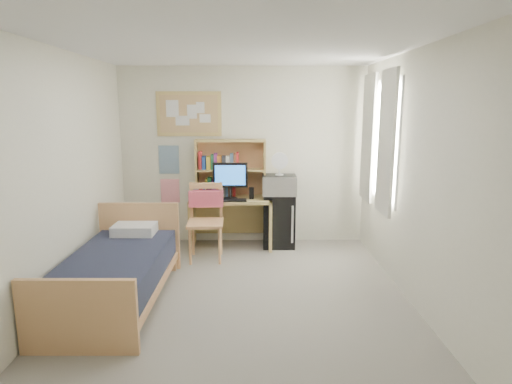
{
  "coord_description": "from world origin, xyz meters",
  "views": [
    {
      "loc": [
        0.14,
        -4.23,
        2.01
      ],
      "look_at": [
        0.19,
        1.2,
        0.93
      ],
      "focal_mm": 30.0,
      "sensor_mm": 36.0,
      "label": 1
    }
  ],
  "objects_px": {
    "desk": "(231,223)",
    "speaker_left": "(209,193)",
    "bulletin_board": "(189,114)",
    "microwave": "(279,185)",
    "mini_fridge": "(279,220)",
    "monitor": "(230,181)",
    "desk_chair": "(205,222)",
    "bed": "(116,279)",
    "desk_fan": "(279,165)",
    "speaker_right": "(251,193)"
  },
  "relations": [
    {
      "from": "desk_chair",
      "to": "speaker_left",
      "type": "relative_size",
      "value": 5.57
    },
    {
      "from": "desk_chair",
      "to": "speaker_right",
      "type": "bearing_deg",
      "value": 36.38
    },
    {
      "from": "bulletin_board",
      "to": "desk_fan",
      "type": "xyz_separation_m",
      "value": [
        1.31,
        -0.26,
        -0.72
      ]
    },
    {
      "from": "bed",
      "to": "desk_fan",
      "type": "distance_m",
      "value": 2.76
    },
    {
      "from": "speaker_right",
      "to": "monitor",
      "type": "bearing_deg",
      "value": -180.0
    },
    {
      "from": "mini_fridge",
      "to": "microwave",
      "type": "relative_size",
      "value": 1.61
    },
    {
      "from": "speaker_left",
      "to": "desk_fan",
      "type": "distance_m",
      "value": 1.08
    },
    {
      "from": "mini_fridge",
      "to": "speaker_right",
      "type": "distance_m",
      "value": 0.59
    },
    {
      "from": "monitor",
      "to": "microwave",
      "type": "height_order",
      "value": "monitor"
    },
    {
      "from": "mini_fridge",
      "to": "speaker_left",
      "type": "height_order",
      "value": "speaker_left"
    },
    {
      "from": "monitor",
      "to": "microwave",
      "type": "bearing_deg",
      "value": 6.64
    },
    {
      "from": "desk",
      "to": "speaker_left",
      "type": "distance_m",
      "value": 0.55
    },
    {
      "from": "desk_chair",
      "to": "monitor",
      "type": "xyz_separation_m",
      "value": [
        0.31,
        0.48,
        0.48
      ]
    },
    {
      "from": "bulletin_board",
      "to": "desk_chair",
      "type": "relative_size",
      "value": 0.91
    },
    {
      "from": "desk",
      "to": "mini_fridge",
      "type": "height_order",
      "value": "mini_fridge"
    },
    {
      "from": "bed",
      "to": "desk_fan",
      "type": "relative_size",
      "value": 6.42
    },
    {
      "from": "desk",
      "to": "microwave",
      "type": "height_order",
      "value": "microwave"
    },
    {
      "from": "desk_chair",
      "to": "speaker_left",
      "type": "bearing_deg",
      "value": 86.8
    },
    {
      "from": "desk",
      "to": "mini_fridge",
      "type": "distance_m",
      "value": 0.7
    },
    {
      "from": "bed",
      "to": "microwave",
      "type": "distance_m",
      "value": 2.67
    },
    {
      "from": "bulletin_board",
      "to": "desk_fan",
      "type": "distance_m",
      "value": 1.51
    },
    {
      "from": "monitor",
      "to": "microwave",
      "type": "distance_m",
      "value": 0.71
    },
    {
      "from": "speaker_left",
      "to": "desk_fan",
      "type": "bearing_deg",
      "value": 4.66
    },
    {
      "from": "monitor",
      "to": "desk_fan",
      "type": "xyz_separation_m",
      "value": [
        0.7,
        0.09,
        0.21
      ]
    },
    {
      "from": "speaker_right",
      "to": "bulletin_board",
      "type": "bearing_deg",
      "value": 157.97
    },
    {
      "from": "speaker_right",
      "to": "bed",
      "type": "bearing_deg",
      "value": -129.32
    },
    {
      "from": "bed",
      "to": "desk_fan",
      "type": "xyz_separation_m",
      "value": [
        1.81,
        1.86,
        0.94
      ]
    },
    {
      "from": "desk_chair",
      "to": "mini_fridge",
      "type": "relative_size",
      "value": 1.32
    },
    {
      "from": "microwave",
      "to": "bed",
      "type": "bearing_deg",
      "value": -132.99
    },
    {
      "from": "monitor",
      "to": "speaker_left",
      "type": "relative_size",
      "value": 2.83
    },
    {
      "from": "speaker_left",
      "to": "desk_fan",
      "type": "xyz_separation_m",
      "value": [
        1.0,
        0.1,
        0.38
      ]
    },
    {
      "from": "monitor",
      "to": "microwave",
      "type": "xyz_separation_m",
      "value": [
        0.7,
        0.09,
        -0.07
      ]
    },
    {
      "from": "bed",
      "to": "speaker_right",
      "type": "distance_m",
      "value": 2.33
    },
    {
      "from": "bed",
      "to": "microwave",
      "type": "height_order",
      "value": "microwave"
    },
    {
      "from": "mini_fridge",
      "to": "bed",
      "type": "distance_m",
      "value": 2.61
    },
    {
      "from": "mini_fridge",
      "to": "desk",
      "type": "bearing_deg",
      "value": -174.55
    },
    {
      "from": "desk_chair",
      "to": "microwave",
      "type": "distance_m",
      "value": 1.23
    },
    {
      "from": "desk_chair",
      "to": "monitor",
      "type": "height_order",
      "value": "monitor"
    },
    {
      "from": "bulletin_board",
      "to": "mini_fridge",
      "type": "bearing_deg",
      "value": -10.57
    },
    {
      "from": "monitor",
      "to": "speaker_right",
      "type": "height_order",
      "value": "monitor"
    },
    {
      "from": "desk",
      "to": "mini_fridge",
      "type": "xyz_separation_m",
      "value": [
        0.7,
        0.05,
        0.02
      ]
    },
    {
      "from": "bed",
      "to": "desk_chair",
      "type": "bearing_deg",
      "value": 58.75
    },
    {
      "from": "bed",
      "to": "speaker_left",
      "type": "relative_size",
      "value": 10.24
    },
    {
      "from": "desk",
      "to": "desk_fan",
      "type": "height_order",
      "value": "desk_fan"
    },
    {
      "from": "desk",
      "to": "speaker_right",
      "type": "relative_size",
      "value": 7.04
    },
    {
      "from": "bulletin_board",
      "to": "microwave",
      "type": "distance_m",
      "value": 1.67
    },
    {
      "from": "desk",
      "to": "speaker_left",
      "type": "height_order",
      "value": "speaker_left"
    },
    {
      "from": "speaker_right",
      "to": "microwave",
      "type": "bearing_deg",
      "value": 11.5
    },
    {
      "from": "desk",
      "to": "speaker_right",
      "type": "height_order",
      "value": "speaker_right"
    },
    {
      "from": "bulletin_board",
      "to": "desk",
      "type": "height_order",
      "value": "bulletin_board"
    }
  ]
}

